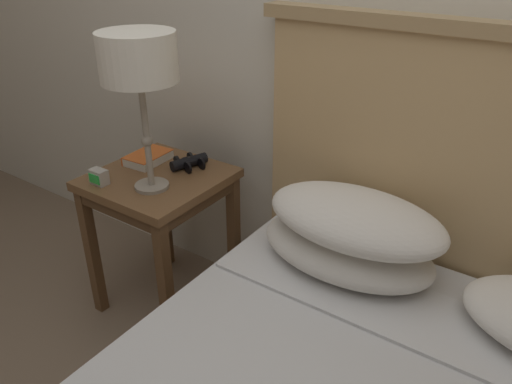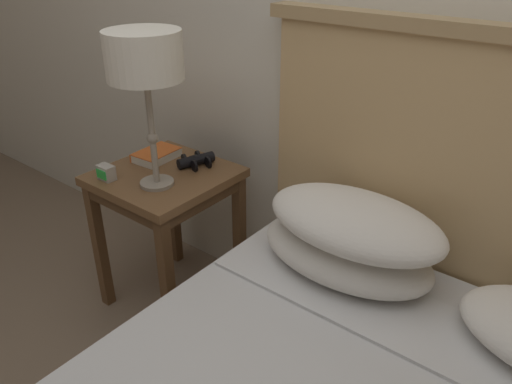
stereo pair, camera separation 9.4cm
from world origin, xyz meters
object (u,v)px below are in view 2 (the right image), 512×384
alarm_clock (106,173)px  binoculars_pair (196,160)px  nightstand (166,194)px  table_lamp (144,60)px  book_on_nightstand (156,155)px

alarm_clock → binoculars_pair: bearing=59.8°
nightstand → binoculars_pair: bearing=67.9°
binoculars_pair → nightstand: bearing=-112.1°
table_lamp → alarm_clock: table_lamp is taller
table_lamp → alarm_clock: bearing=-153.6°
nightstand → book_on_nightstand: (-0.13, 0.07, 0.12)m
nightstand → book_on_nightstand: book_on_nightstand is taller
book_on_nightstand → alarm_clock: size_ratio=2.78×
nightstand → binoculars_pair: (0.05, 0.13, 0.12)m
table_lamp → book_on_nightstand: 0.52m
table_lamp → book_on_nightstand: table_lamp is taller
nightstand → alarm_clock: size_ratio=9.14×
table_lamp → binoculars_pair: table_lamp is taller
nightstand → binoculars_pair: size_ratio=3.89×
alarm_clock → nightstand: bearing=54.7°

